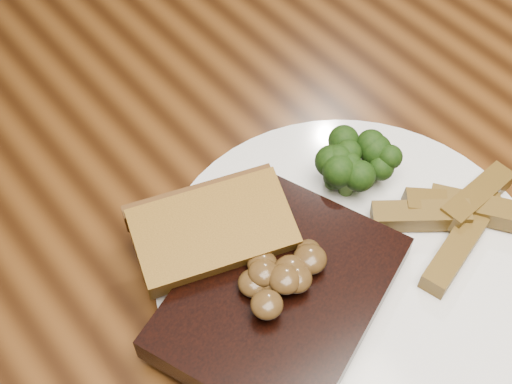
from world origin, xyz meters
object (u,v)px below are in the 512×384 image
at_px(dining_table, 256,293).
at_px(steak, 280,296).
at_px(potato_wedges, 433,209).
at_px(plate, 351,275).
at_px(garlic_bread, 214,247).

xyz_separation_m(dining_table, steak, (-0.03, -0.06, 0.12)).
bearing_deg(potato_wedges, plate, 177.49).
xyz_separation_m(plate, steak, (-0.06, 0.01, 0.02)).
relative_size(plate, steak, 1.73).
bearing_deg(plate, potato_wedges, -2.51).
bearing_deg(plate, steak, 167.56).
relative_size(dining_table, plate, 5.58).
relative_size(plate, garlic_bread, 2.59).
bearing_deg(plate, dining_table, 113.51).
distance_m(dining_table, steak, 0.13).
height_order(steak, garlic_bread, same).
bearing_deg(garlic_bread, potato_wedges, -8.57).
bearing_deg(steak, potato_wedges, -27.50).
xyz_separation_m(steak, potato_wedges, (0.14, -0.02, -0.00)).
bearing_deg(garlic_bread, dining_table, 16.53).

